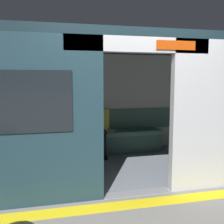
{
  "coord_description": "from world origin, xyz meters",
  "views": [
    {
      "loc": [
        1.15,
        3.36,
        1.61
      ],
      "look_at": [
        0.08,
        -1.19,
        1.02
      ],
      "focal_mm": 42.03,
      "sensor_mm": 36.0,
      "label": 1
    }
  ],
  "objects_px": {
    "bench_seat": "(106,137)",
    "grab_pole_door": "(100,115)",
    "handbag": "(80,128)",
    "book": "(111,131)",
    "person_seated": "(97,123)",
    "train_car": "(113,85)"
  },
  "relations": [
    {
      "from": "bench_seat",
      "to": "grab_pole_door",
      "type": "xyz_separation_m",
      "value": [
        0.43,
        1.64,
        0.71
      ]
    },
    {
      "from": "bench_seat",
      "to": "handbag",
      "type": "bearing_deg",
      "value": -7.99
    },
    {
      "from": "bench_seat",
      "to": "handbag",
      "type": "distance_m",
      "value": 0.59
    },
    {
      "from": "book",
      "to": "person_seated",
      "type": "bearing_deg",
      "value": 40.24
    },
    {
      "from": "handbag",
      "to": "grab_pole_door",
      "type": "bearing_deg",
      "value": 93.91
    },
    {
      "from": "person_seated",
      "to": "book",
      "type": "bearing_deg",
      "value": -167.79
    },
    {
      "from": "train_car",
      "to": "grab_pole_door",
      "type": "distance_m",
      "value": 0.88
    },
    {
      "from": "person_seated",
      "to": "book",
      "type": "height_order",
      "value": "person_seated"
    },
    {
      "from": "train_car",
      "to": "handbag",
      "type": "relative_size",
      "value": 24.62
    },
    {
      "from": "grab_pole_door",
      "to": "train_car",
      "type": "bearing_deg",
      "value": -118.46
    },
    {
      "from": "train_car",
      "to": "bench_seat",
      "type": "relative_size",
      "value": 2.57
    },
    {
      "from": "person_seated",
      "to": "handbag",
      "type": "relative_size",
      "value": 4.6
    },
    {
      "from": "grab_pole_door",
      "to": "book",
      "type": "bearing_deg",
      "value": -108.14
    },
    {
      "from": "train_car",
      "to": "handbag",
      "type": "bearing_deg",
      "value": -65.07
    },
    {
      "from": "bench_seat",
      "to": "grab_pole_door",
      "type": "height_order",
      "value": "grab_pole_door"
    },
    {
      "from": "train_car",
      "to": "handbag",
      "type": "height_order",
      "value": "train_car"
    },
    {
      "from": "person_seated",
      "to": "handbag",
      "type": "xyz_separation_m",
      "value": [
        0.34,
        -0.13,
        -0.13
      ]
    },
    {
      "from": "handbag",
      "to": "grab_pole_door",
      "type": "relative_size",
      "value": 0.12
    },
    {
      "from": "handbag",
      "to": "book",
      "type": "height_order",
      "value": "handbag"
    },
    {
      "from": "train_car",
      "to": "bench_seat",
      "type": "height_order",
      "value": "train_car"
    },
    {
      "from": "person_seated",
      "to": "book",
      "type": "distance_m",
      "value": 0.38
    },
    {
      "from": "train_car",
      "to": "bench_seat",
      "type": "distance_m",
      "value": 1.49
    }
  ]
}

